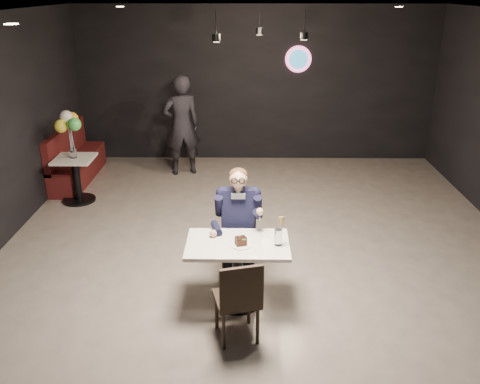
{
  "coord_description": "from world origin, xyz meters",
  "views": [
    {
      "loc": [
        -0.19,
        -5.51,
        3.29
      ],
      "look_at": [
        -0.26,
        -0.09,
        1.09
      ],
      "focal_mm": 38.0,
      "sensor_mm": 36.0,
      "label": 1
    }
  ],
  "objects_px": {
    "main_table": "(238,273)",
    "passerby": "(182,126)",
    "chair_far": "(238,243)",
    "sundae_glass": "(278,237)",
    "balloon_vase": "(73,153)",
    "booth_bench": "(77,154)",
    "chair_near": "(237,297)",
    "seated_man": "(238,223)",
    "side_table": "(77,179)"
  },
  "relations": [
    {
      "from": "main_table",
      "to": "chair_near",
      "type": "relative_size",
      "value": 1.2
    },
    {
      "from": "main_table",
      "to": "passerby",
      "type": "relative_size",
      "value": 0.59
    },
    {
      "from": "side_table",
      "to": "balloon_vase",
      "type": "distance_m",
      "value": 0.45
    },
    {
      "from": "chair_near",
      "to": "chair_far",
      "type": "bearing_deg",
      "value": 75.49
    },
    {
      "from": "balloon_vase",
      "to": "chair_far",
      "type": "bearing_deg",
      "value": -41.07
    },
    {
      "from": "sundae_glass",
      "to": "main_table",
      "type": "bearing_deg",
      "value": 174.63
    },
    {
      "from": "main_table",
      "to": "balloon_vase",
      "type": "distance_m",
      "value": 3.95
    },
    {
      "from": "booth_bench",
      "to": "passerby",
      "type": "xyz_separation_m",
      "value": [
        1.87,
        0.37,
        0.44
      ]
    },
    {
      "from": "chair_near",
      "to": "sundae_glass",
      "type": "relative_size",
      "value": 5.1
    },
    {
      "from": "seated_man",
      "to": "balloon_vase",
      "type": "xyz_separation_m",
      "value": [
        -2.67,
        2.33,
        0.11
      ]
    },
    {
      "from": "side_table",
      "to": "main_table",
      "type": "bearing_deg",
      "value": -47.14
    },
    {
      "from": "booth_bench",
      "to": "side_table",
      "type": "xyz_separation_m",
      "value": [
        0.3,
        -1.0,
        -0.1
      ]
    },
    {
      "from": "chair_far",
      "to": "side_table",
      "type": "distance_m",
      "value": 3.54
    },
    {
      "from": "passerby",
      "to": "chair_far",
      "type": "bearing_deg",
      "value": 88.71
    },
    {
      "from": "chair_far",
      "to": "chair_near",
      "type": "distance_m",
      "value": 1.14
    },
    {
      "from": "main_table",
      "to": "balloon_vase",
      "type": "height_order",
      "value": "balloon_vase"
    },
    {
      "from": "main_table",
      "to": "chair_near",
      "type": "distance_m",
      "value": 0.59
    },
    {
      "from": "passerby",
      "to": "sundae_glass",
      "type": "bearing_deg",
      "value": 91.74
    },
    {
      "from": "passerby",
      "to": "main_table",
      "type": "bearing_deg",
      "value": 86.66
    },
    {
      "from": "chair_far",
      "to": "seated_man",
      "type": "bearing_deg",
      "value": -90.0
    },
    {
      "from": "chair_near",
      "to": "sundae_glass",
      "type": "height_order",
      "value": "sundae_glass"
    },
    {
      "from": "balloon_vase",
      "to": "passerby",
      "type": "relative_size",
      "value": 0.09
    },
    {
      "from": "seated_man",
      "to": "booth_bench",
      "type": "height_order",
      "value": "seated_man"
    },
    {
      "from": "chair_near",
      "to": "balloon_vase",
      "type": "distance_m",
      "value": 4.39
    },
    {
      "from": "sundae_glass",
      "to": "booth_bench",
      "type": "distance_m",
      "value": 5.2
    },
    {
      "from": "seated_man",
      "to": "passerby",
      "type": "relative_size",
      "value": 0.78
    },
    {
      "from": "main_table",
      "to": "balloon_vase",
      "type": "bearing_deg",
      "value": 132.86
    },
    {
      "from": "main_table",
      "to": "seated_man",
      "type": "relative_size",
      "value": 0.76
    },
    {
      "from": "chair_far",
      "to": "booth_bench",
      "type": "height_order",
      "value": "booth_bench"
    },
    {
      "from": "sundae_glass",
      "to": "booth_bench",
      "type": "height_order",
      "value": "booth_bench"
    },
    {
      "from": "chair_near",
      "to": "booth_bench",
      "type": "relative_size",
      "value": 0.48
    },
    {
      "from": "chair_near",
      "to": "side_table",
      "type": "xyz_separation_m",
      "value": [
        -2.67,
        3.46,
        -0.08
      ]
    },
    {
      "from": "side_table",
      "to": "chair_far",
      "type": "bearing_deg",
      "value": -41.07
    },
    {
      "from": "sundae_glass",
      "to": "passerby",
      "type": "bearing_deg",
      "value": 109.59
    },
    {
      "from": "booth_bench",
      "to": "main_table",
      "type": "bearing_deg",
      "value": -52.55
    },
    {
      "from": "seated_man",
      "to": "booth_bench",
      "type": "relative_size",
      "value": 0.74
    },
    {
      "from": "sundae_glass",
      "to": "booth_bench",
      "type": "xyz_separation_m",
      "value": [
        -3.4,
        3.92,
        -0.36
      ]
    },
    {
      "from": "passerby",
      "to": "balloon_vase",
      "type": "bearing_deg",
      "value": 23.37
    },
    {
      "from": "main_table",
      "to": "chair_far",
      "type": "relative_size",
      "value": 1.2
    },
    {
      "from": "main_table",
      "to": "passerby",
      "type": "bearing_deg",
      "value": 104.51
    },
    {
      "from": "main_table",
      "to": "booth_bench",
      "type": "distance_m",
      "value": 4.88
    },
    {
      "from": "chair_near",
      "to": "balloon_vase",
      "type": "height_order",
      "value": "chair_near"
    },
    {
      "from": "balloon_vase",
      "to": "side_table",
      "type": "bearing_deg",
      "value": 0.0
    },
    {
      "from": "chair_far",
      "to": "booth_bench",
      "type": "bearing_deg",
      "value": 131.75
    },
    {
      "from": "sundae_glass",
      "to": "balloon_vase",
      "type": "xyz_separation_m",
      "value": [
        -3.1,
        2.92,
        -0.01
      ]
    },
    {
      "from": "main_table",
      "to": "booth_bench",
      "type": "bearing_deg",
      "value": 127.45
    },
    {
      "from": "chair_far",
      "to": "sundae_glass",
      "type": "bearing_deg",
      "value": -54.11
    },
    {
      "from": "chair_far",
      "to": "balloon_vase",
      "type": "height_order",
      "value": "chair_far"
    },
    {
      "from": "chair_near",
      "to": "sundae_glass",
      "type": "distance_m",
      "value": 0.79
    },
    {
      "from": "balloon_vase",
      "to": "seated_man",
      "type": "bearing_deg",
      "value": -41.07
    }
  ]
}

